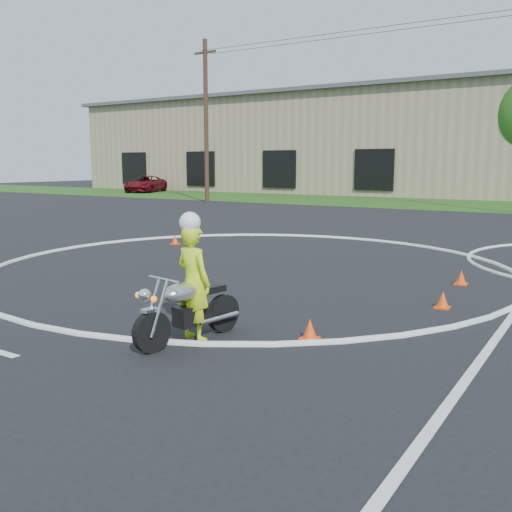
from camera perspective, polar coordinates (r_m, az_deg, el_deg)
The scene contains 8 objects.
ground at distance 11.25m, azimuth -8.93°, elevation -3.38°, with size 120.00×120.00×0.00m, color black.
grass_strip at distance 36.04m, azimuth 20.78°, elevation 4.77°, with size 120.00×10.00×0.02m, color #1E4714.
course_markings at distance 13.78m, azimuth 10.13°, elevation -1.06°, with size 19.05×19.05×0.12m.
primary_motorcycle at distance 7.88m, azimuth -6.87°, elevation -5.27°, with size 0.72×1.83×0.97m.
rider_primary_grp at distance 7.89m, azimuth -6.29°, elevation -2.29°, with size 0.65×0.49×1.79m.
pickup_grp at distance 50.41m, azimuth -10.99°, elevation 7.08°, with size 4.02×5.59×1.41m.
traffic_cones at distance 11.51m, azimuth 17.26°, elevation -2.71°, with size 18.40×10.12×0.30m.
warehouse at distance 54.46m, azimuth 4.85°, elevation 11.00°, with size 41.00×17.00×8.30m.
Camera 1 is at (7.29, -8.21, 2.43)m, focal length 40.00 mm.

